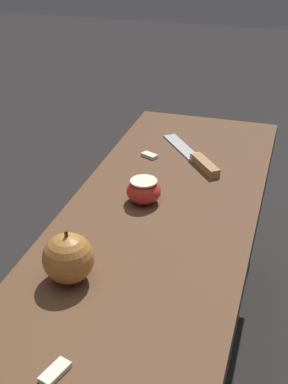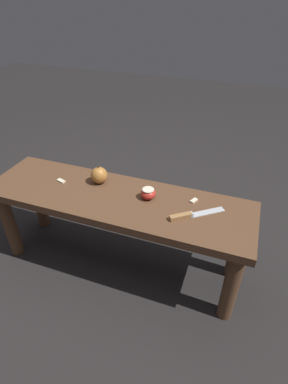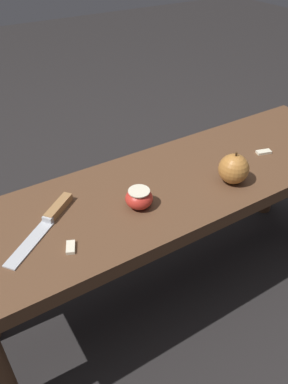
% 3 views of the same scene
% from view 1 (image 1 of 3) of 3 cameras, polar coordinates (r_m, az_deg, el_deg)
% --- Properties ---
extents(wooden_bench, '(1.31, 0.38, 0.45)m').
position_cam_1_polar(wooden_bench, '(1.02, -0.15, -9.49)').
color(wooden_bench, brown).
rests_on(wooden_bench, ground_plane).
extents(knife, '(0.22, 0.18, 0.02)m').
position_cam_1_polar(knife, '(1.26, 5.75, 3.47)').
color(knife, '#B7BABF').
rests_on(knife, wooden_bench).
extents(apple_whole, '(0.08, 0.08, 0.10)m').
position_cam_1_polar(apple_whole, '(0.87, -8.08, -7.01)').
color(apple_whole, '#B27233').
rests_on(apple_whole, wooden_bench).
extents(apple_cut, '(0.07, 0.07, 0.05)m').
position_cam_1_polar(apple_cut, '(1.09, -0.03, 0.13)').
color(apple_cut, red).
rests_on(apple_cut, wooden_bench).
extents(apple_slice_near_knife, '(0.03, 0.04, 0.01)m').
position_cam_1_polar(apple_slice_near_knife, '(1.29, 0.59, 3.93)').
color(apple_slice_near_knife, beige).
rests_on(apple_slice_near_knife, wooden_bench).
extents(apple_slice_center, '(0.05, 0.03, 0.01)m').
position_cam_1_polar(apple_slice_center, '(0.75, -9.48, -18.42)').
color(apple_slice_center, beige).
rests_on(apple_slice_center, wooden_bench).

